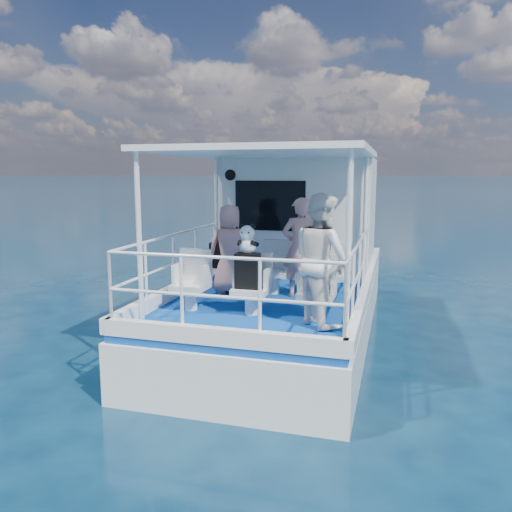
{
  "coord_description": "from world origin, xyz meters",
  "views": [
    {
      "loc": [
        1.89,
        -7.49,
        2.81
      ],
      "look_at": [
        -0.13,
        -0.4,
        1.6
      ],
      "focal_mm": 35.0,
      "sensor_mm": 36.0,
      "label": 1
    }
  ],
  "objects_px": {
    "passenger_port_fwd": "(230,249)",
    "panda": "(248,239)",
    "passenger_stbd_aft": "(321,259)",
    "backpack_center": "(248,271)"
  },
  "relations": [
    {
      "from": "passenger_stbd_aft",
      "to": "panda",
      "type": "relative_size",
      "value": 4.3
    },
    {
      "from": "passenger_port_fwd",
      "to": "panda",
      "type": "bearing_deg",
      "value": 109.17
    },
    {
      "from": "passenger_stbd_aft",
      "to": "backpack_center",
      "type": "xyz_separation_m",
      "value": [
        -1.01,
        0.11,
        -0.22
      ]
    },
    {
      "from": "passenger_port_fwd",
      "to": "passenger_stbd_aft",
      "type": "bearing_deg",
      "value": 132.17
    },
    {
      "from": "panda",
      "to": "passenger_port_fwd",
      "type": "bearing_deg",
      "value": 119.18
    },
    {
      "from": "passenger_port_fwd",
      "to": "backpack_center",
      "type": "bearing_deg",
      "value": 108.88
    },
    {
      "from": "passenger_port_fwd",
      "to": "panda",
      "type": "xyz_separation_m",
      "value": [
        0.65,
        -1.17,
        0.34
      ]
    },
    {
      "from": "passenger_port_fwd",
      "to": "panda",
      "type": "relative_size",
      "value": 3.68
    },
    {
      "from": "passenger_stbd_aft",
      "to": "backpack_center",
      "type": "relative_size",
      "value": 3.49
    },
    {
      "from": "panda",
      "to": "backpack_center",
      "type": "bearing_deg",
      "value": -80.46
    }
  ]
}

